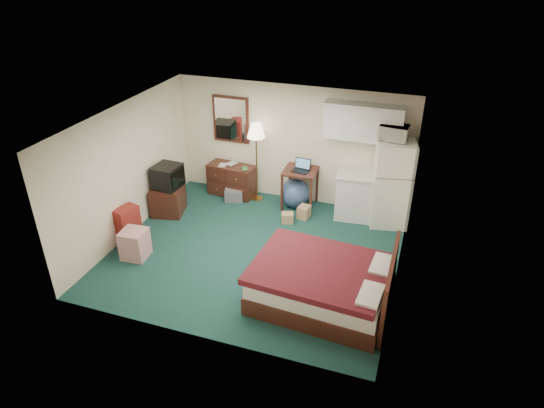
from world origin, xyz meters
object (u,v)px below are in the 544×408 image
at_px(desk, 300,188).
at_px(suitcase, 128,225).
at_px(tv_stand, 168,199).
at_px(kitchen_counter, 358,196).
at_px(fridge, 392,183).
at_px(dresser, 232,180).
at_px(bed, 322,284).
at_px(floor_lamp, 257,163).

relative_size(desk, suitcase, 1.19).
xyz_separation_m(tv_stand, suitcase, (-0.15, -1.22, 0.06)).
xyz_separation_m(kitchen_counter, tv_stand, (-3.70, -1.11, -0.17)).
relative_size(fridge, suitcase, 2.43).
height_order(dresser, kitchen_counter, kitchen_counter).
bearing_deg(bed, fridge, 80.74).
distance_m(bed, suitcase, 3.85).
bearing_deg(floor_lamp, fridge, -1.33).
bearing_deg(fridge, dresser, 167.14).
height_order(bed, suitcase, suitcase).
bearing_deg(desk, kitchen_counter, -2.84).
bearing_deg(desk, fridge, -3.45).
bearing_deg(suitcase, tv_stand, 97.37).
height_order(fridge, bed, fridge).
bearing_deg(bed, dresser, 137.55).
bearing_deg(bed, desk, 116.54).
xyz_separation_m(kitchen_counter, fridge, (0.63, -0.03, 0.40)).
relative_size(floor_lamp, tv_stand, 2.65).
bearing_deg(floor_lamp, suitcase, -125.27).
relative_size(kitchen_counter, bed, 0.46).
bearing_deg(dresser, desk, 4.56).
height_order(tv_stand, suitcase, suitcase).
bearing_deg(desk, bed, -69.53).
distance_m(dresser, bed, 4.00).
xyz_separation_m(kitchen_counter, bed, (-0.04, -2.84, -0.14)).
relative_size(kitchen_counter, fridge, 0.54).
height_order(kitchen_counter, suitcase, kitchen_counter).
xyz_separation_m(bed, suitcase, (-3.81, 0.51, 0.03)).
bearing_deg(tv_stand, bed, -38.35).
height_order(desk, fridge, fridge).
xyz_separation_m(floor_lamp, kitchen_counter, (2.18, -0.04, -0.40)).
distance_m(floor_lamp, tv_stand, 1.98).
distance_m(dresser, fridge, 3.46).
bearing_deg(fridge, floor_lamp, 167.49).
bearing_deg(tv_stand, desk, 11.27).
relative_size(desk, tv_stand, 1.30).
height_order(desk, kitchen_counter, kitchen_counter).
relative_size(bed, tv_stand, 3.12).
xyz_separation_m(dresser, fridge, (3.42, -0.10, 0.52)).
xyz_separation_m(dresser, kitchen_counter, (2.79, -0.07, 0.12)).
bearing_deg(floor_lamp, kitchen_counter, -0.93).
distance_m(floor_lamp, bed, 3.62).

